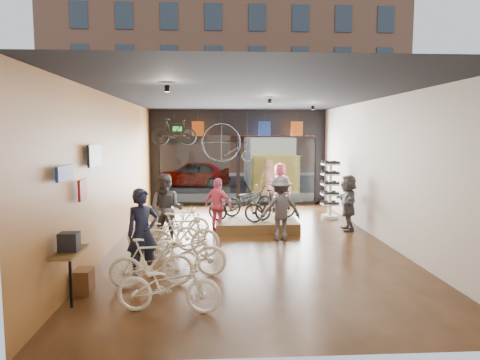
{
  "coord_description": "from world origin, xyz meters",
  "views": [
    {
      "loc": [
        -0.91,
        -11.14,
        2.83
      ],
      "look_at": [
        -0.19,
        1.4,
        1.49
      ],
      "focal_mm": 32.0,
      "sensor_mm": 36.0,
      "label": 1
    }
  ],
  "objects": [
    {
      "name": "customer_1",
      "position": [
        -2.17,
        -0.3,
        0.92
      ],
      "size": [
        1.0,
        0.83,
        1.84
      ],
      "primitive_type": "imported",
      "rotation": [
        0.0,
        0.0,
        -0.17
      ],
      "color": "#3F3F44",
      "rests_on": "ground_plane"
    },
    {
      "name": "display_bike_right",
      "position": [
        0.12,
        2.1,
        0.76
      ],
      "size": [
        1.84,
        1.32,
        0.92
      ],
      "primitive_type": "imported",
      "rotation": [
        0.0,
        0.0,
        2.03
      ],
      "color": "black",
      "rests_on": "display_platform"
    },
    {
      "name": "hung_bike",
      "position": [
        -2.37,
        4.2,
        2.93
      ],
      "size": [
        1.63,
        0.68,
        0.95
      ],
      "primitive_type": "imported",
      "rotation": [
        0.0,
        0.0,
        1.72
      ],
      "color": "black",
      "rests_on": "ceiling"
    },
    {
      "name": "customer_5",
      "position": [
        3.0,
        1.14,
        0.83
      ],
      "size": [
        0.67,
        1.58,
        1.65
      ],
      "primitive_type": "imported",
      "rotation": [
        0.0,
        0.0,
        4.59
      ],
      "color": "#3F3F44",
      "rests_on": "ground_plane"
    },
    {
      "name": "display_bike_left",
      "position": [
        -0.33,
        1.11,
        0.73
      ],
      "size": [
        1.74,
        1.02,
        0.87
      ],
      "primitive_type": "imported",
      "rotation": [
        0.0,
        0.0,
        1.28
      ],
      "color": "black",
      "rests_on": "display_platform"
    },
    {
      "name": "wall_left",
      "position": [
        -3.52,
        0.0,
        1.9
      ],
      "size": [
        0.04,
        12.0,
        3.8
      ],
      "primitive_type": "cube",
      "color": "#AD7C36",
      "rests_on": "ground"
    },
    {
      "name": "display_platform",
      "position": [
        0.29,
        1.48,
        0.15
      ],
      "size": [
        2.4,
        1.8,
        0.3
      ],
      "primitive_type": "cube",
      "color": "#4A3719",
      "rests_on": "ground_plane"
    },
    {
      "name": "customer_3",
      "position": [
        0.82,
        0.06,
        0.87
      ],
      "size": [
        1.19,
        0.78,
        1.73
      ],
      "primitive_type": "imported",
      "rotation": [
        0.0,
        0.0,
        3.27
      ],
      "color": "#3F3F44",
      "rests_on": "ground_plane"
    },
    {
      "name": "street_road",
      "position": [
        0.0,
        15.0,
        -0.01
      ],
      "size": [
        30.0,
        18.0,
        0.02
      ],
      "primitive_type": "cube",
      "color": "black",
      "rests_on": "ground"
    },
    {
      "name": "penny_farthing",
      "position": [
        -0.4,
        4.36,
        2.5
      ],
      "size": [
        1.77,
        0.06,
        1.42
      ],
      "primitive_type": null,
      "color": "black",
      "rests_on": "ceiling"
    },
    {
      "name": "jersey_left",
      "position": [
        -1.57,
        5.2,
        3.05
      ],
      "size": [
        0.45,
        0.03,
        0.55
      ],
      "primitive_type": "cube",
      "color": "#CC5919",
      "rests_on": "ceiling"
    },
    {
      "name": "floor_bike_2",
      "position": [
        -1.61,
        -2.7,
        0.49
      ],
      "size": [
        1.91,
        0.88,
        0.97
      ],
      "primitive_type": "imported",
      "rotation": [
        0.0,
        0.0,
        1.44
      ],
      "color": "white",
      "rests_on": "ground_plane"
    },
    {
      "name": "floor_bike_4",
      "position": [
        -2.18,
        -0.85,
        0.48
      ],
      "size": [
        1.87,
        0.82,
        0.95
      ],
      "primitive_type": "imported",
      "rotation": [
        0.0,
        0.0,
        1.46
      ],
      "color": "white",
      "rests_on": "ground_plane"
    },
    {
      "name": "ground_plane",
      "position": [
        0.0,
        0.0,
        -0.02
      ],
      "size": [
        7.0,
        12.0,
        0.04
      ],
      "primitive_type": "cube",
      "color": "black",
      "rests_on": "ground"
    },
    {
      "name": "wall_back",
      "position": [
        0.0,
        -6.02,
        1.9
      ],
      "size": [
        7.0,
        0.04,
        3.8
      ],
      "primitive_type": "cube",
      "color": "beige",
      "rests_on": "ground"
    },
    {
      "name": "customer_4",
      "position": [
        1.48,
        4.49,
        0.89
      ],
      "size": [
        0.91,
        0.64,
        1.78
      ],
      "primitive_type": "imported",
      "rotation": [
        0.0,
        0.0,
        3.22
      ],
      "color": "#CC4C72",
      "rests_on": "ground_plane"
    },
    {
      "name": "box_truck",
      "position": [
        1.92,
        11.0,
        1.33
      ],
      "size": [
        2.25,
        6.76,
        2.66
      ],
      "primitive_type": null,
      "color": "silver",
      "rests_on": "street_road"
    },
    {
      "name": "floor_bike_3",
      "position": [
        -1.7,
        -1.47,
        0.53
      ],
      "size": [
        1.76,
        0.51,
        1.06
      ],
      "primitive_type": "imported",
      "rotation": [
        0.0,
        0.0,
        1.56
      ],
      "color": "white",
      "rests_on": "ground_plane"
    },
    {
      "name": "display_bike_mid",
      "position": [
        0.89,
        1.39,
        0.76
      ],
      "size": [
        1.54,
        1.1,
        0.91
      ],
      "primitive_type": "imported",
      "rotation": [
        0.0,
        0.0,
        2.07
      ],
      "color": "black",
      "rests_on": "display_platform"
    },
    {
      "name": "customer_0",
      "position": [
        -2.36,
        -2.77,
        0.89
      ],
      "size": [
        0.77,
        0.68,
        1.78
      ],
      "primitive_type": "imported",
      "rotation": [
        0.0,
        0.0,
        0.49
      ],
      "color": "#161C33",
      "rests_on": "ground_plane"
    },
    {
      "name": "street_car",
      "position": [
        -2.17,
        12.0,
        0.7
      ],
      "size": [
        4.12,
        1.66,
        1.4
      ],
      "primitive_type": "imported",
      "rotation": [
        0.0,
        0.0,
        -1.57
      ],
      "color": "gray",
      "rests_on": "street_road"
    },
    {
      "name": "floor_bike_1",
      "position": [
        -2.1,
        -3.35,
        0.47
      ],
      "size": [
        1.59,
        0.62,
        0.93
      ],
      "primitive_type": "imported",
      "rotation": [
        0.0,
        0.0,
        1.69
      ],
      "color": "white",
      "rests_on": "ground_plane"
    },
    {
      "name": "floor_bike_0",
      "position": [
        -1.66,
        -4.51,
        0.45
      ],
      "size": [
        1.76,
        0.82,
        0.89
      ],
      "primitive_type": "imported",
      "rotation": [
        0.0,
        0.0,
        1.43
      ],
      "color": "white",
      "rests_on": "ground_plane"
    },
    {
      "name": "sunglasses_rack",
      "position": [
        2.95,
        2.97,
        0.98
      ],
      "size": [
        0.69,
        0.63,
        1.97
      ],
      "primitive_type": null,
      "rotation": [
        0.0,
        0.0,
        -0.3
      ],
      "color": "white",
      "rests_on": "ground_plane"
    },
    {
      "name": "exit_sign",
      "position": [
        -2.4,
        5.88,
        3.05
      ],
      "size": [
        0.35,
        0.06,
        0.18
      ],
      "primitive_type": "cube",
      "color": "#198C26",
      "rests_on": "storefront"
    },
    {
      "name": "sidewalk_near",
      "position": [
        0.0,
        7.2,
        0.06
      ],
      "size": [
        30.0,
        2.4,
        0.12
      ],
      "primitive_type": "cube",
      "color": "slate",
      "rests_on": "ground"
    },
    {
      "name": "ceiling",
      "position": [
        0.0,
        0.0,
        3.82
      ],
      "size": [
        7.0,
        12.0,
        0.04
      ],
      "primitive_type": "cube",
      "color": "black",
      "rests_on": "ground"
    },
    {
      "name": "storefront",
      "position": [
        0.0,
        6.0,
        1.9
      ],
      "size": [
        7.0,
        0.26,
        3.8
      ],
      "primitive_type": null,
      "color": "black",
      "rests_on": "ground"
    },
    {
      "name": "customer_2",
      "position": [
        -0.84,
        1.06,
        0.79
      ],
      "size": [
        0.97,
        0.88,
        1.59
      ],
      "primitive_type": "imported",
      "rotation": [
        0.0,
        0.0,
        2.47
      ],
      "color": "#CC4C72",
      "rests_on": "ground_plane"
    },
    {
      "name": "jersey_right",
      "position": [
        2.22,
        5.2,
        3.05
      ],
      "size": [
        0.45,
        0.03,
        0.55
      ],
      "primitive_type": "cube",
      "color": "#CC5919",
      "rests_on": "ceiling"
    },
    {
      "name": "opposite_building",
      "position": [
        0.0,
        21.5,
        7.0
      ],
      "size": [
        26.0,
        5.0,
        14.0
      ],
      "primitive_type": "cube",
      "color": "brown",
      "rests_on": "ground"
    },
    {
      "name": "wall_right",
      "position": [
        3.52,
        0.0,
        1.9
      ],
      "size": [
        0.04,
        12.0,
        3.8
      ],
      "primitive_type": "cube",
      "color": "beige",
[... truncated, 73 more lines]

